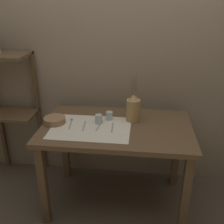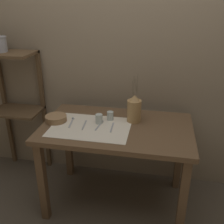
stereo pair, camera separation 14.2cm
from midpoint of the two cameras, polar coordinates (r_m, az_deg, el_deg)
ground_plane at (r=2.55m, az=2.55°, el=-18.66°), size 12.00×12.00×0.00m
stone_wall_back at (r=2.41m, az=4.80°, el=11.24°), size 7.00×0.06×2.40m
wooden_table at (r=2.16m, az=2.86°, el=-5.64°), size 1.21×0.73×0.77m
wooden_shelf_unit at (r=2.67m, az=-18.60°, el=3.89°), size 0.46×0.31×1.27m
linen_cloth at (r=2.09m, az=-2.76°, el=-3.30°), size 0.63×0.45×0.00m
pitcher_with_flowers at (r=2.16m, az=6.73°, el=0.56°), size 0.11×0.11×0.40m
wooden_bowl at (r=2.21m, az=-10.30°, el=-1.43°), size 0.18×0.18×0.05m
glass_tumbler_near at (r=2.13m, az=-0.94°, el=-1.50°), size 0.06×0.06×0.08m
glass_tumbler_far at (r=2.19m, az=1.45°, el=-0.84°), size 0.06×0.06×0.07m
spoon_outer at (r=2.21m, az=-6.82°, el=-1.79°), size 0.04×0.17×0.02m
fork_inner at (r=2.12m, az=-4.15°, el=-2.83°), size 0.03×0.16×0.00m
spoon_inner at (r=2.14m, az=-0.51°, el=-2.42°), size 0.04×0.17×0.02m
knife_center at (r=2.08m, az=1.95°, el=-3.38°), size 0.02×0.16×0.00m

